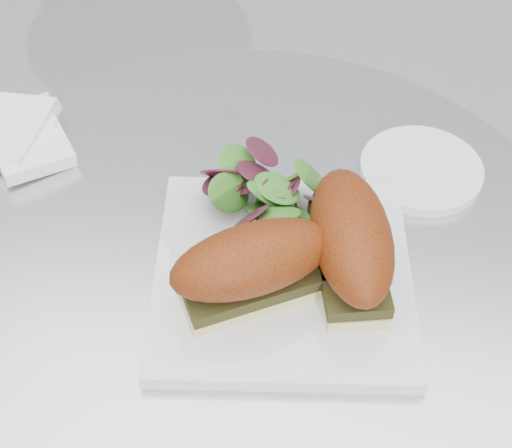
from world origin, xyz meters
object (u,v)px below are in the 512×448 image
Objects in this scene: sandwich_left at (252,266)px; saucer at (421,169)px; sandwich_right at (350,241)px; plate at (283,274)px.

sandwich_left is 1.23× the size of saucer.
sandwich_left is 0.96× the size of sandwich_right.
sandwich_right reaches higher than saucer.
sandwich_left is (-0.02, -0.03, 0.05)m from plate.
plate is at bearing -128.81° from saucer.
sandwich_left is 0.26m from saucer.
saucer is (0.07, 0.16, -0.05)m from sandwich_right.
plate is 1.43× the size of sandwich_right.
saucer is at bearing 22.94° from sandwich_left.
plate is 0.08m from sandwich_right.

